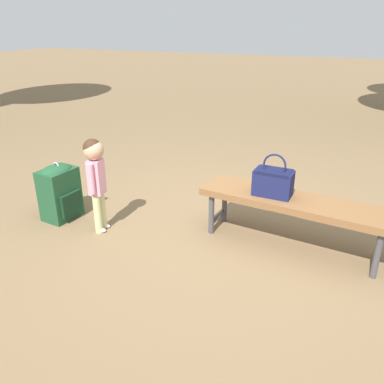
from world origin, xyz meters
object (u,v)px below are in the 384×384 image
(handbag, at_px, (273,181))
(child_standing, at_px, (96,171))
(park_bench, at_px, (294,205))
(backpack_large, at_px, (60,191))

(handbag, distance_m, child_standing, 1.55)
(park_bench, relative_size, child_standing, 1.85)
(backpack_large, bearing_deg, child_standing, 172.73)
(park_bench, xyz_separation_m, handbag, (0.19, -0.00, 0.18))
(child_standing, xyz_separation_m, backpack_large, (0.51, -0.06, -0.30))
(handbag, bearing_deg, park_bench, 179.06)
(handbag, relative_size, backpack_large, 0.63)
(handbag, distance_m, backpack_large, 2.05)
(park_bench, height_order, handbag, handbag)
(park_bench, distance_m, child_standing, 1.74)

